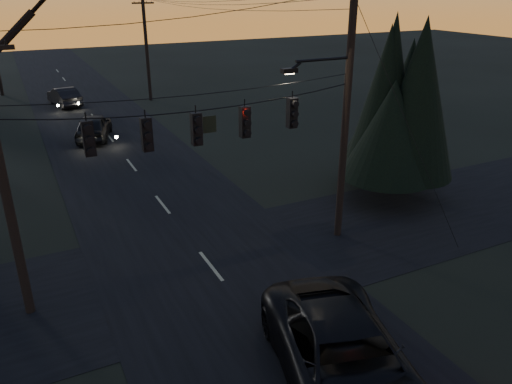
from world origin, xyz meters
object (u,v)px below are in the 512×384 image
utility_pole_right (337,235)px  utility_pole_far_r (151,100)px  sedan_oncoming_a (94,127)px  utility_pole_left (31,311)px  utility_pole_far_l (3,95)px  suv_near (345,360)px  sedan_oncoming_b (64,97)px  evergreen_right (399,99)px

utility_pole_right → utility_pole_far_r: utility_pole_right is taller
sedan_oncoming_a → utility_pole_left: bearing=91.9°
utility_pole_left → utility_pole_far_l: 36.00m
utility_pole_left → utility_pole_far_l: size_ratio=1.06×
suv_near → sedan_oncoming_b: size_ratio=1.43×
evergreen_right → sedan_oncoming_a: size_ratio=1.66×
suv_near → sedan_oncoming_a: size_ratio=1.38×
utility_pole_far_r → suv_near: bearing=-97.7°
utility_pole_far_l → sedan_oncoming_b: size_ratio=1.75×
evergreen_right → sedan_oncoming_b: size_ratio=1.72×
utility_pole_right → sedan_oncoming_a: bearing=109.5°
evergreen_right → sedan_oncoming_a: bearing=126.4°
utility_pole_far_r → sedan_oncoming_a: 11.78m
utility_pole_left → evergreen_right: (16.46, 2.73, 4.52)m
utility_pole_left → sedan_oncoming_b: (4.57, 28.99, 0.75)m
utility_pole_left → utility_pole_far_r: 30.27m
utility_pole_left → utility_pole_far_l: (0.00, 36.00, 0.00)m
evergreen_right → suv_near: bearing=-134.9°
utility_pole_far_l → evergreen_right: (16.46, -33.27, 4.52)m
suv_near → utility_pole_right: bearing=70.5°
utility_pole_right → utility_pole_far_l: 37.79m
suv_near → sedan_oncoming_b: bearing=108.1°
utility_pole_far_l → evergreen_right: bearing=-63.7°
suv_near → sedan_oncoming_a: 25.16m
sedan_oncoming_b → evergreen_right: bearing=103.6°
utility_pole_far_l → suv_near: bearing=-81.0°
sedan_oncoming_a → utility_pole_far_r: bearing=-105.5°
utility_pole_far_l → sedan_oncoming_b: 8.40m
utility_pole_left → suv_near: bearing=-45.6°
suv_near → sedan_oncoming_b: (-2.23, 35.94, -0.15)m
suv_near → utility_pole_far_r: bearing=96.9°
utility_pole_right → suv_near: bearing=-124.1°
utility_pole_right → sedan_oncoming_b: utility_pole_right is taller
utility_pole_far_r → suv_near: (-4.70, -34.95, 0.91)m
utility_pole_far_r → sedan_oncoming_b: (-6.93, 0.99, 0.75)m
sedan_oncoming_a → sedan_oncoming_b: size_ratio=1.04×
evergreen_right → sedan_oncoming_b: evergreen_right is taller
utility_pole_far_l → sedan_oncoming_b: (4.57, -7.01, 0.75)m
utility_pole_left → evergreen_right: size_ratio=1.08×
utility_pole_right → utility_pole_left: bearing=180.0°
utility_pole_left → sedan_oncoming_b: 29.36m
utility_pole_right → utility_pole_left: utility_pole_right is taller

